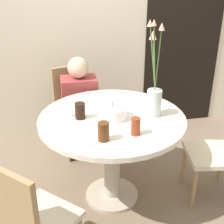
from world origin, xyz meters
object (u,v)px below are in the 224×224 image
Objects in this scene: chair_right_flank at (29,218)px; person_boy at (80,112)px; chair_far_back at (75,105)px; drink_glass_1 at (136,126)px; drink_glass_0 at (80,111)px; flower_vase at (154,92)px; drink_glass_2 at (103,132)px; side_plate at (66,111)px; chair_left_flank at (223,145)px; birthday_cake at (113,113)px.

chair_right_flank is 0.85× the size of person_boy.
drink_glass_1 is (0.32, -1.18, 0.34)m from chair_far_back.
chair_right_flank is 7.20× the size of drink_glass_0.
drink_glass_2 is at bearing -146.12° from flower_vase.
side_plate is at bearing 124.27° from drink_glass_0.
flower_vase reaches higher than chair_right_flank.
person_boy is (-1.07, 0.87, -0.00)m from chair_left_flank.
drink_glass_2 is (-0.13, -0.31, 0.02)m from birthday_cake.
birthday_cake is (0.63, 0.63, 0.32)m from chair_right_flank.
chair_right_flank is at bearing -154.31° from drink_glass_1.
side_plate is (-0.12, -0.71, 0.28)m from chair_far_back.
person_boy is (0.45, 1.37, -0.00)m from chair_right_flank.
chair_far_back is 0.92m from drink_glass_0.
drink_glass_0 reaches higher than side_plate.
person_boy is at bearing 84.77° from drink_glass_0.
drink_glass_1 is 1.11m from person_boy.
person_boy is at bearing 74.11° from side_plate.
drink_glass_1 is 0.97× the size of drink_glass_2.
birthday_cake is at bearing -88.59° from chair_left_flank.
drink_glass_2 is at bearing -99.47° from chair_far_back.
person_boy is at bearing 105.26° from drink_glass_1.
flower_vase reaches higher than person_boy.
person_boy reaches higher than drink_glass_1.
drink_glass_2 is 1.11m from person_boy.
side_plate is 0.21× the size of person_boy.
flower_vase is 0.57m from drink_glass_0.
drink_glass_2 is (0.11, -0.35, 0.00)m from drink_glass_0.
chair_left_flank is 7.10× the size of drink_glass_1.
birthday_cake reaches higher than drink_glass_0.
side_plate is 0.65m from person_boy.
birthday_cake reaches higher than chair_left_flank.
drink_glass_0 reaches higher than chair_right_flank.
person_boy reaches higher than chair_left_flank.
side_plate is at bearing 113.04° from drink_glass_2.
flower_vase reaches higher than birthday_cake.
chair_right_flank is 1.22m from flower_vase.
chair_right_flank is at bearing -147.44° from drink_glass_2.
drink_glass_1 is at bearing -69.82° from chair_left_flank.
chair_far_back is 0.78m from side_plate.
side_plate is 0.54m from drink_glass_2.
drink_glass_2 is at bearing -172.46° from drink_glass_1.
drink_glass_2 is at bearing -87.24° from person_boy.
drink_glass_2 is (0.09, -1.21, 0.34)m from chair_far_back.
birthday_cake is 0.20× the size of person_boy.
side_plate is 0.64m from drink_glass_1.
drink_glass_1 is at bearing 7.54° from drink_glass_2.
drink_glass_0 is 0.95× the size of drink_glass_2.
flower_vase is (-0.58, 0.11, 0.47)m from chair_left_flank.
chair_right_flank is 6.86× the size of drink_glass_2.
side_plate is at bearing 150.84° from birthday_cake.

